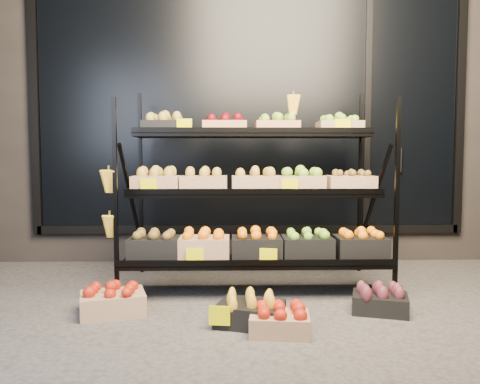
{
  "coord_description": "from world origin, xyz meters",
  "views": [
    {
      "loc": [
        -0.2,
        -3.2,
        1.06
      ],
      "look_at": [
        -0.12,
        0.55,
        0.79
      ],
      "focal_mm": 35.0,
      "sensor_mm": 36.0,
      "label": 1
    }
  ],
  "objects_px": {
    "floor_crate_left": "(113,300)",
    "floor_crate_midright": "(280,320)",
    "floor_crate_midleft": "(250,310)",
    "display_rack": "(253,192)"
  },
  "relations": [
    {
      "from": "floor_crate_left",
      "to": "floor_crate_midright",
      "type": "xyz_separation_m",
      "value": [
        1.1,
        -0.39,
        -0.01
      ]
    },
    {
      "from": "floor_crate_midleft",
      "to": "floor_crate_left",
      "type": "bearing_deg",
      "value": -176.92
    },
    {
      "from": "floor_crate_left",
      "to": "display_rack",
      "type": "bearing_deg",
      "value": 16.43
    },
    {
      "from": "floor_crate_left",
      "to": "floor_crate_midleft",
      "type": "xyz_separation_m",
      "value": [
        0.93,
        -0.23,
        -0.0
      ]
    },
    {
      "from": "floor_crate_left",
      "to": "floor_crate_midleft",
      "type": "height_order",
      "value": "floor_crate_left"
    },
    {
      "from": "floor_crate_left",
      "to": "floor_crate_midright",
      "type": "height_order",
      "value": "floor_crate_left"
    },
    {
      "from": "floor_crate_midleft",
      "to": "floor_crate_midright",
      "type": "bearing_deg",
      "value": -25.42
    },
    {
      "from": "floor_crate_left",
      "to": "floor_crate_midright",
      "type": "distance_m",
      "value": 1.17
    },
    {
      "from": "display_rack",
      "to": "floor_crate_midright",
      "type": "xyz_separation_m",
      "value": [
        0.11,
        -1.04,
        -0.7
      ]
    },
    {
      "from": "display_rack",
      "to": "floor_crate_left",
      "type": "distance_m",
      "value": 1.37
    }
  ]
}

